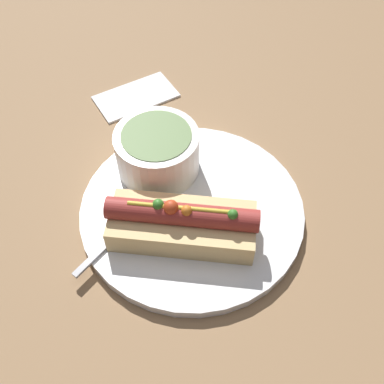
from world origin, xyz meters
TOP-DOWN VIEW (x-y plane):
  - ground_plane at (0.00, 0.00)m, footprint 4.00×4.00m
  - dinner_plate at (0.00, 0.00)m, footprint 0.26×0.26m
  - hot_dog at (-0.01, -0.04)m, footprint 0.16×0.07m
  - soup_bowl at (-0.05, 0.06)m, footprint 0.10×0.10m
  - spoon at (-0.05, -0.01)m, footprint 0.09×0.15m
  - napkin at (-0.11, 0.20)m, footprint 0.13×0.12m

SIDE VIEW (x-z plane):
  - ground_plane at x=0.00m, z-range 0.00..0.00m
  - napkin at x=-0.11m, z-range 0.00..0.01m
  - dinner_plate at x=0.00m, z-range 0.00..0.01m
  - spoon at x=-0.05m, z-range 0.01..0.02m
  - hot_dog at x=-0.01m, z-range 0.01..0.07m
  - soup_bowl at x=-0.05m, z-range 0.02..0.07m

